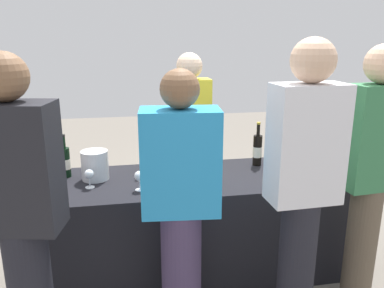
# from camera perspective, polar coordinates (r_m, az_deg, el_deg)

# --- Properties ---
(ground_plane) EXTENTS (12.00, 12.00, 0.00)m
(ground_plane) POSITION_cam_1_polar(r_m,az_deg,el_deg) (3.11, -0.00, -17.90)
(ground_plane) COLOR slate
(tasting_table) EXTENTS (2.33, 0.74, 0.74)m
(tasting_table) POSITION_cam_1_polar(r_m,az_deg,el_deg) (2.93, -0.00, -11.81)
(tasting_table) COLOR black
(tasting_table) RESTS_ON ground_plane
(wine_bottle_0) EXTENTS (0.07, 0.07, 0.31)m
(wine_bottle_0) POSITION_cam_1_polar(r_m,az_deg,el_deg) (2.90, -18.24, -2.52)
(wine_bottle_0) COLOR black
(wine_bottle_0) RESTS_ON tasting_table
(wine_bottle_1) EXTENTS (0.07, 0.07, 0.31)m
(wine_bottle_1) POSITION_cam_1_polar(r_m,az_deg,el_deg) (2.84, -7.07, -2.29)
(wine_bottle_1) COLOR black
(wine_bottle_1) RESTS_ON tasting_table
(wine_bottle_2) EXTENTS (0.08, 0.08, 0.34)m
(wine_bottle_2) POSITION_cam_1_polar(r_m,az_deg,el_deg) (2.84, -4.44, -1.91)
(wine_bottle_2) COLOR black
(wine_bottle_2) RESTS_ON tasting_table
(wine_bottle_3) EXTENTS (0.07, 0.07, 0.31)m
(wine_bottle_3) POSITION_cam_1_polar(r_m,az_deg,el_deg) (2.88, -0.56, -1.82)
(wine_bottle_3) COLOR black
(wine_bottle_3) RESTS_ON tasting_table
(wine_bottle_4) EXTENTS (0.07, 0.07, 0.34)m
(wine_bottle_4) POSITION_cam_1_polar(r_m,az_deg,el_deg) (3.05, 9.65, -0.84)
(wine_bottle_4) COLOR black
(wine_bottle_4) RESTS_ON tasting_table
(wine_bottle_5) EXTENTS (0.07, 0.07, 0.30)m
(wine_bottle_5) POSITION_cam_1_polar(r_m,az_deg,el_deg) (3.11, 13.19, -0.93)
(wine_bottle_5) COLOR black
(wine_bottle_5) RESTS_ON tasting_table
(wine_glass_0) EXTENTS (0.06, 0.06, 0.13)m
(wine_glass_0) POSITION_cam_1_polar(r_m,az_deg,el_deg) (2.65, -14.98, -4.46)
(wine_glass_0) COLOR silver
(wine_glass_0) RESTS_ON tasting_table
(wine_glass_1) EXTENTS (0.07, 0.07, 0.13)m
(wine_glass_1) POSITION_cam_1_polar(r_m,az_deg,el_deg) (2.54, -7.79, -4.84)
(wine_glass_1) COLOR silver
(wine_glass_1) RESTS_ON tasting_table
(wine_glass_2) EXTENTS (0.07, 0.07, 0.14)m
(wine_glass_2) POSITION_cam_1_polar(r_m,az_deg,el_deg) (2.62, 2.96, -4.04)
(wine_glass_2) COLOR silver
(wine_glass_2) RESTS_ON tasting_table
(ice_bucket) EXTENTS (0.19, 0.19, 0.21)m
(ice_bucket) POSITION_cam_1_polar(r_m,az_deg,el_deg) (2.80, -14.17, -3.05)
(ice_bucket) COLOR silver
(ice_bucket) RESTS_ON tasting_table
(server_pouring) EXTENTS (0.35, 0.21, 1.60)m
(server_pouring) POSITION_cam_1_polar(r_m,az_deg,el_deg) (3.30, -0.37, 0.91)
(server_pouring) COLOR black
(server_pouring) RESTS_ON ground_plane
(guest_0) EXTENTS (0.43, 0.29, 1.66)m
(guest_0) POSITION_cam_1_polar(r_m,az_deg,el_deg) (2.05, -24.02, -9.25)
(guest_0) COLOR black
(guest_0) RESTS_ON ground_plane
(guest_1) EXTENTS (0.45, 0.28, 1.57)m
(guest_1) POSITION_cam_1_polar(r_m,az_deg,el_deg) (2.17, -1.68, -8.43)
(guest_1) COLOR #3F3351
(guest_1) RESTS_ON ground_plane
(guest_2) EXTENTS (0.39, 0.23, 1.72)m
(guest_2) POSITION_cam_1_polar(r_m,az_deg,el_deg) (2.19, 16.10, -5.70)
(guest_2) COLOR black
(guest_2) RESTS_ON ground_plane
(guest_3) EXTENTS (0.36, 0.23, 1.69)m
(guest_3) POSITION_cam_1_polar(r_m,az_deg,el_deg) (2.56, 24.92, -3.62)
(guest_3) COLOR brown
(guest_3) RESTS_ON ground_plane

